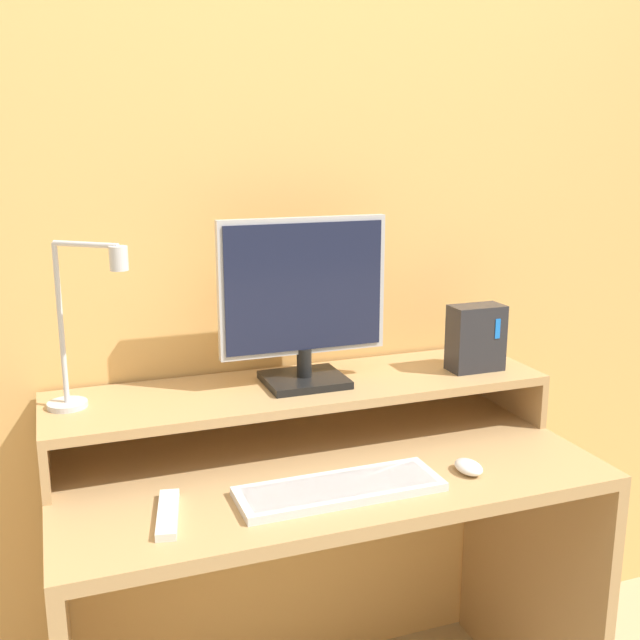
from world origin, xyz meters
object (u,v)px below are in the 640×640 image
desk_lamp (83,330)px  mouse (469,467)px  router_dock (476,338)px  keyboard (340,488)px  monitor (304,300)px  remote_control (168,514)px

desk_lamp → mouse: (0.78, -0.31, -0.31)m
router_dock → keyboard: bearing=-150.9°
router_dock → keyboard: (-0.48, -0.27, -0.21)m
monitor → remote_control: 0.59m
router_dock → desk_lamp: bearing=177.9°
desk_lamp → mouse: bearing=-21.6°
router_dock → keyboard: 0.59m
keyboard → mouse: 0.30m
monitor → desk_lamp: (-0.50, -0.01, -0.03)m
mouse → keyboard: bearing=178.6°
mouse → remote_control: (-0.65, 0.02, -0.01)m
monitor → keyboard: monitor is taller
keyboard → mouse: mouse is taller
router_dock → remote_control: size_ratio=0.90×
desk_lamp → keyboard: bearing=-32.4°
mouse → remote_control: bearing=177.8°
monitor → keyboard: size_ratio=0.95×
desk_lamp → mouse: 0.89m
monitor → router_dock: bearing=-5.9°
monitor → remote_control: bearing=-142.4°
keyboard → remote_control: bearing=177.1°
monitor → remote_control: (-0.38, -0.29, -0.34)m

